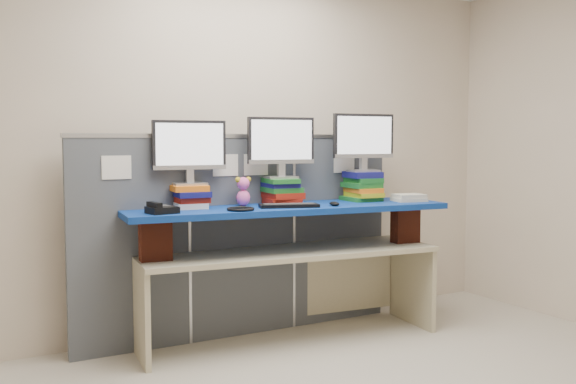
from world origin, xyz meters
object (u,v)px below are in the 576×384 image
keyboard (289,206)px  monitor_center (281,144)px  desk (288,268)px  blue_board (288,208)px  monitor_right (364,139)px  desk_phone (161,209)px  monitor_left (189,148)px

keyboard → monitor_center: bearing=92.9°
desk → blue_board: blue_board is taller
blue_board → monitor_right: size_ratio=4.59×
desk → monitor_right: 1.19m
monitor_center → monitor_right: bearing=-0.0°
desk_phone → keyboard: bearing=-11.6°
desk → desk_phone: (-0.98, -0.05, 0.49)m
monitor_right → monitor_center: bearing=180.0°
blue_board → monitor_right: 0.87m
desk → desk_phone: desk_phone is taller
monitor_left → monitor_right: 1.41m
blue_board → monitor_center: monitor_center is taller
monitor_right → desk_phone: (-1.68, -0.10, -0.46)m
desk → blue_board: bearing=0.0°
monitor_left → blue_board: bearing=-9.6°
blue_board → desk_phone: bearing=-171.4°
blue_board → desk_phone: 0.98m
desk → blue_board: 0.44m
monitor_left → monitor_right: bearing=-0.0°
monitor_left → monitor_center: (0.70, -0.07, 0.03)m
blue_board → monitor_center: 0.49m
blue_board → desk_phone: size_ratio=12.02×
monitor_center → desk: bearing=-87.5°
monitor_center → monitor_right: size_ratio=1.00×
monitor_left → monitor_center: bearing=0.0°
blue_board → desk_phone: desk_phone is taller
blue_board → monitor_left: bearing=170.4°
blue_board → keyboard: (-0.05, -0.12, 0.03)m
monitor_center → desk_phone: size_ratio=2.62×
monitor_right → desk_phone: size_ratio=2.62×
monitor_left → monitor_center: monitor_center is taller
desk → keyboard: 0.49m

